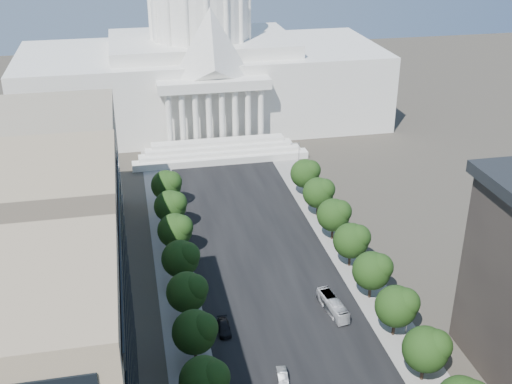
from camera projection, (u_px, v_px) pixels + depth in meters
road_asphalt at (261, 260)px, 139.80m from camera, size 30.00×260.00×0.01m
sidewalk_left at (174, 270)px, 136.31m from camera, size 8.00×260.00×0.02m
sidewalk_right at (344, 251)px, 143.29m from camera, size 8.00×260.00×0.02m
capitol at (202, 64)px, 215.17m from camera, size 120.00×56.00×73.00m
office_block_left_far at (27, 198)px, 133.41m from camera, size 38.00×52.00×30.00m
tree_l_d at (206, 380)px, 96.47m from camera, size 7.79×7.60×9.97m
tree_l_e at (196, 331)px, 107.08m from camera, size 7.79×7.60×9.97m
tree_l_f at (189, 291)px, 117.70m from camera, size 7.79×7.60×9.97m
tree_l_g at (182, 258)px, 128.31m from camera, size 7.79×7.60×9.97m
tree_l_h at (176, 230)px, 138.93m from camera, size 7.79×7.60×9.97m
tree_l_i at (172, 205)px, 149.55m from camera, size 7.79×7.60×9.97m
tree_l_j at (167, 184)px, 160.16m from camera, size 7.79×7.60×9.97m
tree_r_d at (428, 348)px, 103.07m from camera, size 7.79×7.60×9.97m
tree_r_e at (398, 305)px, 113.69m from camera, size 7.79×7.60×9.97m
tree_r_f at (374, 270)px, 124.30m from camera, size 7.79×7.60×9.97m
tree_r_g at (353, 240)px, 134.92m from camera, size 7.79×7.60×9.97m
tree_r_h at (335, 214)px, 145.54m from camera, size 7.79×7.60×9.97m
tree_r_i at (320, 192)px, 156.15m from camera, size 7.79×7.60×9.97m
tree_r_j at (306, 173)px, 166.77m from camera, size 7.79×7.60×9.97m
streetlight_c at (406, 307)px, 114.42m from camera, size 2.61×0.44×9.00m
streetlight_d at (358, 239)px, 136.53m from camera, size 2.61×0.44×9.00m
streetlight_e at (323, 190)px, 158.65m from camera, size 2.61×0.44×9.00m
streetlight_f at (297, 153)px, 180.77m from camera, size 2.61×0.44×9.00m
car_silver at (282, 377)px, 105.29m from camera, size 2.05×4.78×1.53m
car_dark_b at (224, 328)px, 116.99m from camera, size 2.37×5.60×1.61m
city_bus at (333, 305)px, 122.19m from camera, size 3.72×10.44×2.85m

